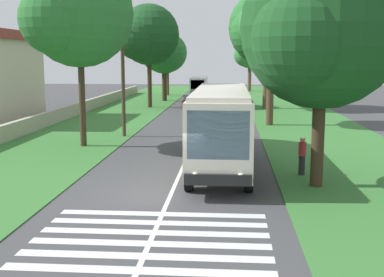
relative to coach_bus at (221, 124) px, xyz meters
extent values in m
plane|color=#424244|center=(-4.68, 1.80, -2.15)|extent=(160.00, 160.00, 0.00)
cube|color=#387533|center=(10.32, 10.00, -2.13)|extent=(120.00, 8.00, 0.04)
cube|color=#387533|center=(10.32, -6.40, -2.13)|extent=(120.00, 8.00, 0.04)
cube|color=silver|center=(10.32, 1.80, -2.14)|extent=(110.00, 0.16, 0.01)
cube|color=silver|center=(-0.03, 0.00, -0.05)|extent=(11.00, 2.50, 2.90)
cube|color=slate|center=(0.27, 0.00, 0.48)|extent=(9.68, 2.54, 0.85)
cube|color=slate|center=(-5.49, 0.00, 0.30)|extent=(0.08, 2.20, 1.74)
cube|color=#B29E19|center=(-0.03, 0.00, -1.05)|extent=(10.78, 2.53, 0.36)
cube|color=silver|center=(-0.03, 0.00, 1.49)|extent=(10.56, 2.30, 0.18)
cube|color=black|center=(-5.61, 0.00, -1.28)|extent=(0.16, 2.40, 0.40)
sphere|color=#F2EDCC|center=(-5.55, 0.80, -1.15)|extent=(0.24, 0.24, 0.24)
sphere|color=#F2EDCC|center=(-5.55, -0.81, -1.15)|extent=(0.24, 0.24, 0.24)
cylinder|color=black|center=(-3.93, 1.15, -1.60)|extent=(1.10, 0.32, 1.10)
cylinder|color=black|center=(3.47, 1.15, -1.60)|extent=(1.10, 0.32, 1.10)
cylinder|color=black|center=(-3.93, -1.15, -1.60)|extent=(1.10, 0.32, 1.10)
cylinder|color=black|center=(3.47, -1.15, -1.60)|extent=(1.10, 0.32, 1.10)
cube|color=silver|center=(-11.45, 1.80, -2.14)|extent=(0.45, 6.80, 0.01)
cube|color=silver|center=(-10.55, 1.80, -2.14)|extent=(0.45, 6.80, 0.01)
cube|color=silver|center=(-9.65, 1.80, -2.14)|extent=(0.45, 6.80, 0.01)
cube|color=silver|center=(-8.75, 1.80, -2.14)|extent=(0.45, 6.80, 0.01)
cube|color=silver|center=(-7.85, 1.80, -2.14)|extent=(0.45, 6.80, 0.01)
cube|color=silver|center=(-6.95, 1.80, -2.14)|extent=(0.45, 6.80, 0.01)
cube|color=black|center=(20.36, 0.25, -1.62)|extent=(4.30, 1.75, 0.70)
cube|color=slate|center=(20.26, 0.25, -0.99)|extent=(2.00, 1.61, 0.55)
cylinder|color=black|center=(19.01, 1.03, -1.83)|extent=(0.64, 0.22, 0.64)
cylinder|color=black|center=(21.71, 1.03, -1.83)|extent=(0.64, 0.22, 0.64)
cylinder|color=black|center=(19.01, -0.53, -1.83)|extent=(0.64, 0.22, 0.64)
cylinder|color=black|center=(21.71, -0.53, -1.83)|extent=(0.64, 0.22, 0.64)
cube|color=#B21E1E|center=(29.25, 3.55, -1.62)|extent=(4.30, 1.75, 0.70)
cube|color=slate|center=(29.15, 3.55, -0.99)|extent=(2.00, 1.61, 0.55)
cylinder|color=black|center=(27.90, 4.33, -1.83)|extent=(0.64, 0.22, 0.64)
cylinder|color=black|center=(30.60, 4.33, -1.83)|extent=(0.64, 0.22, 0.64)
cylinder|color=black|center=(27.90, 2.77, -1.83)|extent=(0.64, 0.22, 0.64)
cylinder|color=black|center=(30.60, 2.77, -1.83)|extent=(0.64, 0.22, 0.64)
cube|color=#145933|center=(35.68, 3.41, -1.62)|extent=(4.30, 1.75, 0.70)
cube|color=slate|center=(35.58, 3.41, -0.99)|extent=(2.00, 1.61, 0.55)
cylinder|color=black|center=(34.33, 4.19, -1.83)|extent=(0.64, 0.22, 0.64)
cylinder|color=black|center=(37.03, 4.19, -1.83)|extent=(0.64, 0.22, 0.64)
cylinder|color=black|center=(34.33, 2.63, -1.83)|extent=(0.64, 0.22, 0.64)
cylinder|color=black|center=(37.03, 2.63, -1.83)|extent=(0.64, 0.22, 0.64)
cube|color=silver|center=(45.40, 3.86, -0.67)|extent=(6.00, 2.10, 2.10)
cube|color=slate|center=(45.60, 3.86, -0.29)|extent=(5.04, 2.13, 0.70)
cube|color=slate|center=(42.43, 3.86, -0.46)|extent=(0.06, 1.76, 1.18)
cylinder|color=black|center=(43.50, 4.81, -1.77)|extent=(0.76, 0.24, 0.76)
cylinder|color=black|center=(47.30, 4.81, -1.77)|extent=(0.76, 0.24, 0.76)
cylinder|color=black|center=(43.50, 2.91, -1.77)|extent=(0.76, 0.24, 0.76)
cylinder|color=black|center=(47.30, 2.91, -1.77)|extent=(0.76, 0.24, 0.76)
cylinder|color=#3D2D1E|center=(5.50, 8.11, 0.84)|extent=(0.36, 0.36, 5.90)
sphere|color=#286B2D|center=(5.50, 8.11, 5.47)|extent=(6.10, 6.10, 6.10)
sphere|color=#286B2D|center=(7.33, 8.11, 5.01)|extent=(3.45, 3.45, 3.45)
sphere|color=#286B2D|center=(3.97, 9.03, 5.01)|extent=(3.80, 3.80, 3.80)
cylinder|color=#3D2D1E|center=(28.78, 7.92, 0.75)|extent=(0.44, 0.44, 5.72)
sphere|color=#19471E|center=(28.78, 7.92, 5.32)|extent=(6.19, 6.19, 6.19)
sphere|color=#19471E|center=(30.64, 7.92, 4.85)|extent=(4.58, 4.58, 4.58)
sphere|color=#19471E|center=(27.23, 8.85, 4.85)|extent=(4.24, 4.24, 4.24)
cylinder|color=brown|center=(45.77, 8.16, 0.05)|extent=(0.38, 0.38, 4.32)
sphere|color=#286B2D|center=(45.77, 8.16, 3.67)|extent=(5.32, 5.32, 5.32)
sphere|color=#286B2D|center=(47.36, 8.16, 3.27)|extent=(3.69, 3.69, 3.69)
sphere|color=#286B2D|center=(44.44, 8.96, 3.27)|extent=(3.74, 3.74, 3.74)
cylinder|color=#3D2D1E|center=(36.89, 7.45, 0.05)|extent=(0.58, 0.58, 4.30)
sphere|color=#286B2D|center=(36.89, 7.45, 3.54)|extent=(4.89, 4.89, 4.89)
sphere|color=#286B2D|center=(38.36, 7.45, 3.17)|extent=(3.62, 3.62, 3.62)
sphere|color=#286B2D|center=(35.67, 8.19, 3.17)|extent=(3.44, 3.44, 3.44)
cylinder|color=brown|center=(28.36, -3.94, 0.88)|extent=(0.54, 0.54, 5.96)
sphere|color=#286B2D|center=(28.36, -3.94, 5.94)|extent=(7.59, 7.59, 7.59)
sphere|color=#286B2D|center=(30.64, -3.94, 5.37)|extent=(5.14, 5.14, 5.14)
sphere|color=#286B2D|center=(26.47, -2.80, 5.37)|extent=(4.93, 4.93, 4.93)
cylinder|color=#4C3826|center=(15.66, -3.42, 1.00)|extent=(0.55, 0.55, 6.21)
sphere|color=#337A38|center=(15.66, -3.42, 5.45)|extent=(4.91, 4.91, 4.91)
sphere|color=#337A38|center=(17.14, -3.42, 5.08)|extent=(3.50, 3.50, 3.50)
sphere|color=#337A38|center=(14.43, -2.68, 5.08)|extent=(3.36, 3.36, 3.36)
cylinder|color=brown|center=(55.49, -3.32, 0.17)|extent=(0.54, 0.54, 4.56)
sphere|color=#337A38|center=(55.49, -3.32, 3.77)|extent=(4.79, 4.79, 4.79)
sphere|color=#337A38|center=(56.93, -3.32, 3.41)|extent=(3.10, 3.10, 3.10)
sphere|color=#337A38|center=(54.29, -2.61, 3.41)|extent=(3.54, 3.54, 3.54)
cylinder|color=#3D2D1E|center=(-2.92, -3.89, 0.16)|extent=(0.50, 0.50, 4.52)
sphere|color=#19471E|center=(-2.92, -3.89, 4.15)|extent=(6.30, 6.30, 6.30)
sphere|color=#19471E|center=(-1.03, -3.89, 3.68)|extent=(4.05, 4.05, 4.05)
sphere|color=#19471E|center=(-4.49, -2.94, 3.68)|extent=(3.67, 3.67, 3.67)
cylinder|color=#473828|center=(9.36, 6.53, 1.56)|extent=(0.24, 0.24, 7.33)
cube|color=#3D3326|center=(9.36, 6.53, 4.62)|extent=(0.12, 1.40, 0.12)
cube|color=#B2A893|center=(15.32, 13.40, -1.58)|extent=(70.00, 0.40, 1.05)
cylinder|color=#26262D|center=(-0.99, -3.58, -1.68)|extent=(0.28, 0.28, 0.85)
cylinder|color=#B23333|center=(-0.99, -3.58, -0.96)|extent=(0.34, 0.34, 0.60)
sphere|color=tan|center=(-0.99, -3.58, -0.54)|extent=(0.24, 0.24, 0.24)
camera|label=1|loc=(-22.90, -0.41, 2.98)|focal=47.07mm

